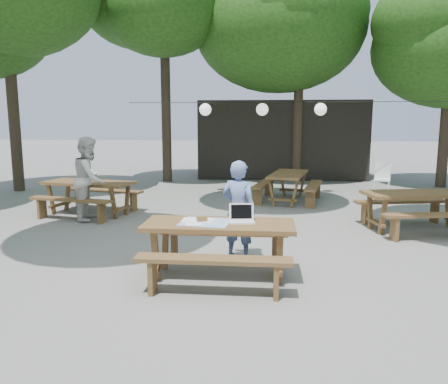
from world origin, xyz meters
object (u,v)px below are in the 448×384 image
Objects in this scene: main_picnic_table at (219,249)px; second_person at (90,178)px; woman at (239,210)px; picnic_table_nw at (89,198)px; plastic_chair at (382,185)px.

second_person is at bearing 133.92° from main_picnic_table.
woman reaches higher than main_picnic_table.
picnic_table_nw is 2.45× the size of plastic_chair.
second_person is at bearing -51.15° from picnic_table_nw.
second_person reaches higher than main_picnic_table.
main_picnic_table is at bearing -35.09° from picnic_table_nw.
picnic_table_nw is at bearing 19.32° from second_person.
woman reaches higher than picnic_table_nw.
second_person is (0.22, -0.45, 0.49)m from picnic_table_nw.
main_picnic_table is 4.50m from second_person.
main_picnic_table is at bearing -103.04° from plastic_chair.
picnic_table_nw is 8.12m from plastic_chair.
woman is 1.68× the size of plastic_chair.
woman is at bearing 75.51° from main_picnic_table.
second_person reaches higher than woman.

